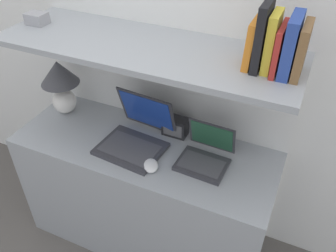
{
  "coord_description": "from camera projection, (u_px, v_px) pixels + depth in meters",
  "views": [
    {
      "loc": [
        0.69,
        -0.97,
        1.95
      ],
      "look_at": [
        0.14,
        0.26,
        0.92
      ],
      "focal_mm": 38.0,
      "sensor_mm": 36.0,
      "label": 1
    }
  ],
  "objects": [
    {
      "name": "book_red",
      "position": [
        279.0,
        49.0,
        1.32
      ],
      "size": [
        0.02,
        0.18,
        0.18
      ],
      "color": "#A82823",
      "rests_on": "shelf"
    },
    {
      "name": "wall_back",
      "position": [
        169.0,
        40.0,
        1.8
      ],
      "size": [
        6.0,
        0.05,
        2.4
      ],
      "color": "white",
      "rests_on": "ground_plane"
    },
    {
      "name": "table_lamp",
      "position": [
        60.0,
        81.0,
        1.97
      ],
      "size": [
        0.21,
        0.21,
        0.33
      ],
      "color": "white",
      "rests_on": "desk"
    },
    {
      "name": "desk",
      "position": [
        146.0,
        195.0,
        2.07
      ],
      "size": [
        1.39,
        0.51,
        0.74
      ],
      "color": "#999EA3",
      "rests_on": "ground_plane"
    },
    {
      "name": "book_brown",
      "position": [
        302.0,
        51.0,
        1.29
      ],
      "size": [
        0.03,
        0.17,
        0.2
      ],
      "color": "brown",
      "rests_on": "shelf"
    },
    {
      "name": "book_black",
      "position": [
        262.0,
        36.0,
        1.32
      ],
      "size": [
        0.03,
        0.16,
        0.26
      ],
      "color": "black",
      "rests_on": "shelf"
    },
    {
      "name": "shelf_gadget",
      "position": [
        37.0,
        18.0,
        1.74
      ],
      "size": [
        0.1,
        0.08,
        0.05
      ],
      "color": "#99999E",
      "rests_on": "shelf"
    },
    {
      "name": "back_riser",
      "position": [
        166.0,
        134.0,
        2.12
      ],
      "size": [
        1.39,
        0.04,
        1.25
      ],
      "color": "white",
      "rests_on": "ground_plane"
    },
    {
      "name": "book_orange",
      "position": [
        252.0,
        44.0,
        1.36
      ],
      "size": [
        0.03,
        0.14,
        0.19
      ],
      "color": "orange",
      "rests_on": "shelf"
    },
    {
      "name": "shelf",
      "position": [
        145.0,
        48.0,
        1.57
      ],
      "size": [
        1.39,
        0.46,
        0.03
      ],
      "color": "#999EA3",
      "rests_on": "back_riser"
    },
    {
      "name": "laptop_small",
      "position": [
        205.0,
        155.0,
        1.73
      ],
      "size": [
        0.25,
        0.24,
        0.19
      ],
      "color": "#333338",
      "rests_on": "desk"
    },
    {
      "name": "book_yellow",
      "position": [
        272.0,
        42.0,
        1.32
      ],
      "size": [
        0.03,
        0.13,
        0.22
      ],
      "color": "gold",
      "rests_on": "shelf"
    },
    {
      "name": "book_blue",
      "position": [
        291.0,
        45.0,
        1.3
      ],
      "size": [
        0.04,
        0.17,
        0.22
      ],
      "color": "#284293",
      "rests_on": "shelf"
    },
    {
      "name": "computer_mouse",
      "position": [
        151.0,
        166.0,
        1.71
      ],
      "size": [
        0.11,
        0.12,
        0.03
      ],
      "color": "white",
      "rests_on": "desk"
    },
    {
      "name": "laptop_large",
      "position": [
        136.0,
        136.0,
        1.83
      ],
      "size": [
        0.35,
        0.36,
        0.26
      ],
      "color": "#333338",
      "rests_on": "desk"
    },
    {
      "name": "router_box",
      "position": [
        175.0,
        126.0,
        1.9
      ],
      "size": [
        0.13,
        0.08,
        0.1
      ],
      "color": "black",
      "rests_on": "desk"
    }
  ]
}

